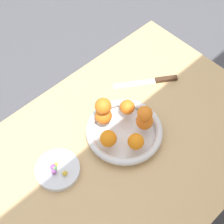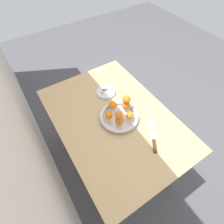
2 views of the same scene
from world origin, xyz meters
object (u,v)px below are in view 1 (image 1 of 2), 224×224
Objects in this scene: candy_ball_3 at (56,164)px; orange_4 at (108,139)px; orange_6 at (103,106)px; candy_ball_0 at (54,168)px; candy_ball_4 at (53,167)px; candy_dish at (58,170)px; orange_5 at (145,113)px; candy_ball_2 at (54,172)px; knife at (151,81)px; fruit_bowl at (124,131)px; orange_1 at (144,121)px; orange_2 at (127,107)px; orange_3 at (104,115)px; dining_table at (123,156)px; orange_0 at (136,141)px; candy_ball_1 at (65,173)px.

orange_4 is at bearing 160.01° from candy_ball_3.
candy_ball_0 is (0.24, 0.02, -0.10)m from orange_6.
candy_ball_4 is at bearing 16.13° from candy_ball_3.
orange_5 is (-0.31, 0.09, 0.12)m from candy_dish.
orange_4 is 0.20m from candy_ball_0.
candy_dish is at bearing -16.29° from orange_5.
candy_ball_2 is at bearing -13.10° from orange_4.
candy_dish is 0.66× the size of knife.
fruit_bowl is 0.13m from orange_6.
candy_ball_0 is at bearing -15.67° from orange_1.
fruit_bowl is 4.72× the size of orange_4.
candy_ball_4 is (0.33, -0.01, -0.03)m from orange_2.
orange_3 is at bearing -175.02° from candy_ball_0.
dining_table is 58.28× the size of candy_ball_0.
dining_table is 0.28m from candy_ball_0.
candy_ball_3 is at bearing -29.73° from orange_0.
orange_6 is 3.37× the size of candy_ball_1.
fruit_bowl is 0.09m from orange_2.
orange_1 is at bearing -155.84° from orange_0.
candy_ball_0 is at bearing -19.17° from dining_table.
orange_6 is (0.09, -0.03, 0.06)m from orange_2.
candy_dish is 8.17× the size of candy_ball_2.
orange_2 is at bearing -94.89° from orange_5.
orange_3 is 0.25m from candy_ball_4.
candy_ball_0 is at bearing -16.55° from orange_4.
orange_0 reaches higher than candy_dish.
orange_5 is 3.55× the size of candy_ball_3.
orange_6 reaches higher than candy_ball_4.
candy_ball_0 is at bearing -11.19° from fruit_bowl.
candy_ball_4 is (0.01, 0.00, 0.00)m from candy_ball_3.
orange_5 is 0.35m from candy_ball_4.
orange_0 is 0.10m from orange_5.
orange_1 is at bearing -158.97° from orange_5.
candy_ball_0 is 0.01m from candy_ball_2.
orange_6 is at bearing -18.23° from orange_2.
candy_ball_2 is at bearing 49.35° from candy_ball_0.
candy_dish is at bearing 157.71° from candy_ball_0.
orange_6 reaches higher than candy_ball_3.
fruit_bowl is 0.09m from orange_0.
candy_ball_1 is at bearing 14.58° from orange_3.
orange_0 reaches higher than candy_ball_0.
knife is at bearing -174.86° from orange_3.
fruit_bowl is 0.27m from candy_dish.
orange_1 reaches higher than orange_2.
orange_2 is 0.97× the size of orange_6.
dining_table is 0.24m from orange_6.
knife is (-0.28, -0.02, -0.06)m from orange_3.
orange_4 is 3.06× the size of candy_ball_0.
orange_0 is 3.80× the size of candy_ball_3.
candy_ball_1 is 0.05m from candy_ball_4.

